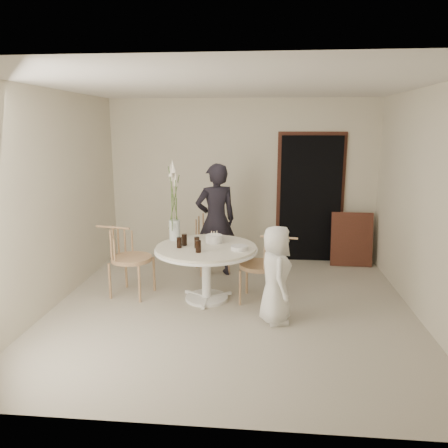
# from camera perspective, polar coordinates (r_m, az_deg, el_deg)

# --- Properties ---
(ground) EXTENTS (4.50, 4.50, 0.00)m
(ground) POSITION_cam_1_polar(r_m,az_deg,el_deg) (5.62, 0.98, -10.90)
(ground) COLOR beige
(ground) RESTS_ON ground
(room_shell) EXTENTS (4.50, 4.50, 4.50)m
(room_shell) POSITION_cam_1_polar(r_m,az_deg,el_deg) (5.19, 1.05, 5.74)
(room_shell) COLOR white
(room_shell) RESTS_ON ground
(doorway) EXTENTS (1.00, 0.10, 2.10)m
(doorway) POSITION_cam_1_polar(r_m,az_deg,el_deg) (7.46, 11.19, 3.19)
(doorway) COLOR black
(doorway) RESTS_ON ground
(door_trim) EXTENTS (1.12, 0.03, 2.22)m
(door_trim) POSITION_cam_1_polar(r_m,az_deg,el_deg) (7.49, 11.18, 3.70)
(door_trim) COLOR #5B261F
(door_trim) RESTS_ON ground
(table) EXTENTS (1.33, 1.33, 0.73)m
(table) POSITION_cam_1_polar(r_m,az_deg,el_deg) (5.67, -2.33, -4.04)
(table) COLOR white
(table) RESTS_ON ground
(picture_frame) EXTENTS (0.67, 0.21, 0.88)m
(picture_frame) POSITION_cam_1_polar(r_m,az_deg,el_deg) (7.43, 16.34, -1.94)
(picture_frame) COLOR #5B261F
(picture_frame) RESTS_ON ground
(chair_far) EXTENTS (0.63, 0.65, 0.93)m
(chair_far) POSITION_cam_1_polar(r_m,az_deg,el_deg) (6.91, -1.78, -1.08)
(chair_far) COLOR tan
(chair_far) RESTS_ON ground
(chair_right) EXTENTS (0.58, 0.55, 0.89)m
(chair_right) POSITION_cam_1_polar(r_m,az_deg,el_deg) (5.64, 5.89, -4.59)
(chair_right) COLOR tan
(chair_right) RESTS_ON ground
(chair_left) EXTENTS (0.62, 0.59, 0.94)m
(chair_left) POSITION_cam_1_polar(r_m,az_deg,el_deg) (6.03, -13.14, -3.40)
(chair_left) COLOR tan
(chair_left) RESTS_ON ground
(girl) EXTENTS (0.74, 0.63, 1.72)m
(girl) POSITION_cam_1_polar(r_m,az_deg,el_deg) (6.58, -1.08, 0.49)
(girl) COLOR black
(girl) RESTS_ON ground
(boy) EXTENTS (0.45, 0.62, 1.15)m
(boy) POSITION_cam_1_polar(r_m,az_deg,el_deg) (5.08, 6.78, -6.60)
(boy) COLOR white
(boy) RESTS_ON ground
(birthday_cake) EXTENTS (0.22, 0.22, 0.16)m
(birthday_cake) POSITION_cam_1_polar(r_m,az_deg,el_deg) (5.80, -1.31, -1.95)
(birthday_cake) COLOR white
(birthday_cake) RESTS_ON table
(cola_tumbler_a) EXTENTS (0.09, 0.09, 0.15)m
(cola_tumbler_a) POSITION_cam_1_polar(r_m,az_deg,el_deg) (5.69, -5.20, -2.06)
(cola_tumbler_a) COLOR black
(cola_tumbler_a) RESTS_ON table
(cola_tumbler_b) EXTENTS (0.08, 0.08, 0.15)m
(cola_tumbler_b) POSITION_cam_1_polar(r_m,az_deg,el_deg) (5.36, -3.38, -2.95)
(cola_tumbler_b) COLOR black
(cola_tumbler_b) RESTS_ON table
(cola_tumbler_c) EXTENTS (0.08, 0.08, 0.14)m
(cola_tumbler_c) POSITION_cam_1_polar(r_m,az_deg,el_deg) (5.58, -5.87, -2.43)
(cola_tumbler_c) COLOR black
(cola_tumbler_c) RESTS_ON table
(cola_tumbler_d) EXTENTS (0.07, 0.07, 0.14)m
(cola_tumbler_d) POSITION_cam_1_polar(r_m,az_deg,el_deg) (5.56, -3.56, -2.43)
(cola_tumbler_d) COLOR black
(cola_tumbler_d) RESTS_ON table
(plate_stack) EXTENTS (0.27, 0.27, 0.05)m
(plate_stack) POSITION_cam_1_polar(r_m,az_deg,el_deg) (5.47, 1.99, -3.14)
(plate_stack) COLOR white
(plate_stack) RESTS_ON table
(flower_vase) EXTENTS (0.15, 0.15, 1.10)m
(flower_vase) POSITION_cam_1_polar(r_m,az_deg,el_deg) (5.90, -6.54, 1.92)
(flower_vase) COLOR silver
(flower_vase) RESTS_ON table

